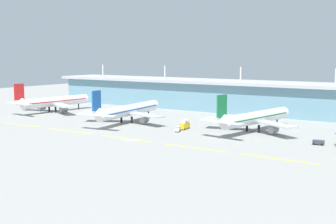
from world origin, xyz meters
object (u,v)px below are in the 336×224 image
(airliner_far_middle, at_px, (255,118))
(baggage_cart, at_px, (178,129))
(airliner_near_middle, at_px, (128,110))
(fuel_truck, at_px, (185,125))
(airliner_nearest, at_px, (54,102))
(pushback_tug, at_px, (318,142))

(airliner_far_middle, distance_m, baggage_cart, 36.05)
(airliner_near_middle, relative_size, fuel_truck, 8.69)
(airliner_far_middle, bearing_deg, airliner_nearest, -179.13)
(airliner_far_middle, xyz_separation_m, baggage_cart, (-29.23, -20.46, -5.18))
(baggage_cart, bearing_deg, airliner_nearest, 169.96)
(airliner_far_middle, relative_size, pushback_tug, 13.00)
(fuel_truck, bearing_deg, baggage_cart, -79.83)
(airliner_near_middle, height_order, fuel_truck, airliner_near_middle)
(airliner_nearest, xyz_separation_m, pushback_tug, (167.04, -12.75, -5.34))
(airliner_near_middle, xyz_separation_m, baggage_cart, (37.44, -9.40, -5.19))
(fuel_truck, bearing_deg, airliner_far_middle, 21.69)
(airliner_near_middle, bearing_deg, airliner_far_middle, 9.42)
(airliner_near_middle, distance_m, baggage_cart, 38.95)
(pushback_tug, bearing_deg, airliner_nearest, 175.63)
(airliner_nearest, bearing_deg, fuel_truck, -5.67)
(airliner_near_middle, relative_size, baggage_cart, 16.28)
(airliner_near_middle, height_order, pushback_tug, airliner_near_middle)
(airliner_nearest, relative_size, pushback_tug, 12.46)
(airliner_nearest, xyz_separation_m, fuel_truck, (102.60, -10.18, -4.18))
(airliner_nearest, relative_size, airliner_near_middle, 0.90)
(airliner_nearest, height_order, pushback_tug, airliner_nearest)
(baggage_cart, bearing_deg, pushback_tug, 5.15)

